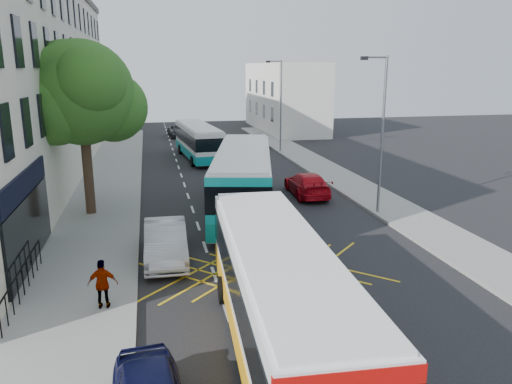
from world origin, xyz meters
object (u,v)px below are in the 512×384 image
parked_car_silver (166,242)px  pedestrian_far (103,284)px  bus_mid (243,180)px  distant_car_silver (257,139)px  street_tree (81,94)px  lamp_near (381,127)px  bus_near (279,295)px  distant_car_grey (179,131)px  lamp_far (280,101)px  bus_far (198,141)px  red_hatchback (307,184)px

parked_car_silver → pedestrian_far: pedestrian_far is taller
bus_mid → distant_car_silver: 22.85m
street_tree → lamp_near: (14.71, -2.97, -1.68)m
bus_near → distant_car_grey: bus_near is taller
lamp_far → distant_car_grey: size_ratio=1.74×
distant_car_grey → lamp_near: bearing=-80.5°
pedestrian_far → bus_far: bearing=-97.6°
bus_mid → bus_far: bearing=105.2°
bus_mid → pedestrian_far: (-6.44, -10.10, -0.83)m
lamp_near → distant_car_grey: bearing=104.2°
bus_far → red_hatchback: bearing=-74.8°
bus_near → distant_car_grey: bearing=92.9°
bus_near → bus_mid: bearing=86.4°
distant_car_grey → parked_car_silver: bearing=-99.2°
lamp_far → distant_car_silver: 5.76m
bus_mid → bus_far: bus_mid is taller
lamp_far → distant_car_silver: bearing=105.8°
bus_near → pedestrian_far: bearing=149.1°
bus_near → bus_far: 29.95m
bus_near → parked_car_silver: (-2.78, 7.34, -0.87)m
bus_mid → bus_far: size_ratio=1.20×
street_tree → lamp_far: (14.71, 17.03, -1.68)m
distant_car_grey → distant_car_silver: bearing=-54.6°
lamp_near → distant_car_grey: 33.71m
parked_car_silver → bus_near: bearing=-68.2°
red_hatchback → distant_car_silver: size_ratio=1.23×
bus_mid → red_hatchback: bearing=44.1°
distant_car_grey → pedestrian_far: (-4.96, -40.63, 0.32)m
lamp_far → lamp_near: bearing=-90.0°
street_tree → pedestrian_far: bearing=-82.3°
parked_car_silver → distant_car_grey: bearing=86.6°
bus_far → lamp_far: bearing=6.4°
lamp_near → parked_car_silver: bearing=-159.6°
pedestrian_far → red_hatchback: bearing=-125.8°
lamp_far → parked_car_silver: bearing=-114.7°
lamp_far → parked_car_silver: size_ratio=1.70×
street_tree → red_hatchback: (12.38, 1.65, -5.59)m
bus_far → red_hatchback: bus_far is taller
distant_car_grey → pedestrian_far: bearing=-101.7°
lamp_near → distant_car_grey: lamp_near is taller
red_hatchback → distant_car_grey: bearing=-75.6°
bus_near → bus_mid: (1.56, 13.38, 0.14)m
bus_far → distant_car_grey: (-0.77, 13.97, -0.86)m
bus_mid → bus_far: (-0.71, 16.56, -0.29)m
lamp_far → street_tree: bearing=-130.8°
parked_car_silver → red_hatchback: (8.77, 8.75, -0.07)m
lamp_far → pedestrian_far: (-13.20, -28.19, -3.66)m
lamp_near → red_hatchback: bearing=116.7°
street_tree → bus_far: street_tree is taller
street_tree → parked_car_silver: bearing=-63.0°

